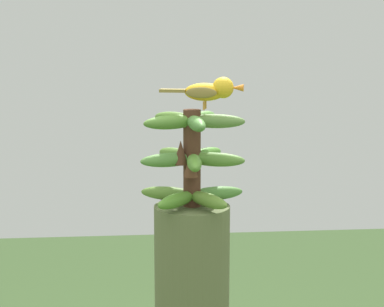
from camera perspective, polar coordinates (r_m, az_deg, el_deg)
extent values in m
cylinder|color=#4C2D1E|center=(1.69, 0.00, -0.41)|extent=(0.04, 0.04, 0.24)
ellipsoid|color=#58812F|center=(1.73, -1.98, -3.39)|extent=(0.15, 0.09, 0.04)
ellipsoid|color=#4E8328|center=(1.66, -1.25, -3.94)|extent=(0.12, 0.14, 0.04)
ellipsoid|color=olive|center=(1.66, 1.29, -3.93)|extent=(0.11, 0.15, 0.04)
ellipsoid|color=#4D8337|center=(1.73, 1.96, -3.38)|extent=(0.15, 0.07, 0.04)
ellipsoid|color=#577B2B|center=(1.77, -0.02, -3.06)|extent=(0.05, 0.15, 0.04)
ellipsoid|color=#517C2D|center=(1.74, -1.23, -0.14)|extent=(0.11, 0.14, 0.04)
ellipsoid|color=#55893B|center=(1.67, -1.91, -0.54)|extent=(0.15, 0.07, 0.04)
ellipsoid|color=#50842D|center=(1.63, 0.10, -0.78)|extent=(0.04, 0.15, 0.04)
ellipsoid|color=#558433|center=(1.68, 1.96, -0.50)|extent=(0.15, 0.09, 0.04)
ellipsoid|color=#4B862D|center=(1.74, 1.08, -0.12)|extent=(0.12, 0.14, 0.04)
ellipsoid|color=#5B823C|center=(1.67, 1.93, 2.74)|extent=(0.15, 0.07, 0.04)
ellipsoid|color=#4E8435|center=(1.73, 0.82, 2.99)|extent=(0.11, 0.15, 0.04)
ellipsoid|color=#517E2C|center=(1.72, -1.37, 2.94)|extent=(0.13, 0.14, 0.04)
ellipsoid|color=#52822F|center=(1.65, -1.74, 2.66)|extent=(0.15, 0.09, 0.04)
ellipsoid|color=#4E8539|center=(1.62, 0.36, 2.53)|extent=(0.05, 0.15, 0.04)
cone|color=#4C2D1E|center=(1.67, -0.96, 0.09)|extent=(0.04, 0.04, 0.06)
cone|color=brown|center=(1.66, -0.12, -0.95)|extent=(0.04, 0.04, 0.06)
cylinder|color=#C68933|center=(1.66, 1.00, 4.04)|extent=(0.00, 0.00, 0.02)
cylinder|color=#C68933|center=(1.69, 1.15, 4.14)|extent=(0.01, 0.00, 0.02)
ellipsoid|color=gold|center=(1.67, 1.08, 5.21)|extent=(0.11, 0.07, 0.04)
ellipsoid|color=olive|center=(1.65, 0.78, 5.14)|extent=(0.08, 0.03, 0.03)
ellipsoid|color=olive|center=(1.70, 1.03, 5.28)|extent=(0.08, 0.03, 0.03)
cube|color=olive|center=(1.69, -1.62, 5.31)|extent=(0.07, 0.04, 0.01)
sphere|color=gold|center=(1.67, 2.64, 5.56)|extent=(0.05, 0.05, 0.05)
sphere|color=black|center=(1.69, 2.94, 5.74)|extent=(0.01, 0.01, 0.01)
cone|color=orange|center=(1.66, 3.83, 5.54)|extent=(0.03, 0.03, 0.02)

